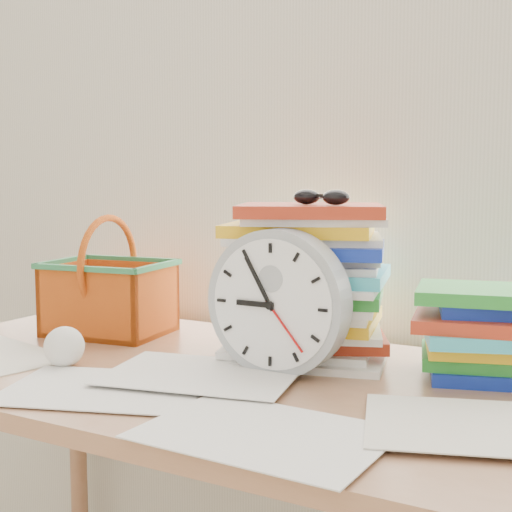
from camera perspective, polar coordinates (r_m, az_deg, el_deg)
The scene contains 9 objects.
curtain at distance 1.58m, azimuth 5.10°, elevation 13.77°, with size 2.40×0.01×2.50m, color silver.
desk at distance 1.30m, azimuth -2.20°, elevation -12.42°, with size 1.40×0.70×0.75m.
paper_stack at distance 1.35m, azimuth 4.02°, elevation -2.05°, with size 0.31×0.26×0.29m, color white, non-canonical shape.
clock at distance 1.23m, azimuth 1.79°, elevation -3.74°, with size 0.26×0.26×0.05m, color #9CA2A7.
sunglasses at distance 1.28m, azimuth 5.22°, elevation 4.71°, with size 0.13×0.11×0.03m, color black, non-canonical shape.
book_stack at distance 1.28m, azimuth 18.29°, elevation -5.92°, with size 0.26×0.20×0.16m, color white, non-canonical shape.
basket at distance 1.60m, azimuth -11.68°, elevation -1.58°, with size 0.26×0.20×0.26m, color #DA5C15, non-canonical shape.
crumpled_ball at distance 1.35m, azimuth -15.10°, elevation -6.98°, with size 0.07×0.07×0.07m, color white.
scattered_papers at distance 1.28m, azimuth -2.22°, elevation -8.98°, with size 1.26×0.42×0.02m, color white, non-canonical shape.
Camera 1 is at (0.64, 0.55, 1.09)m, focal length 50.00 mm.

